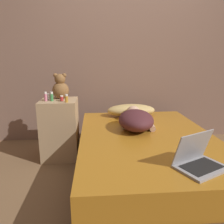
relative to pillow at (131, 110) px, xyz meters
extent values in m
plane|color=brown|center=(0.04, -0.71, -0.54)|extent=(12.00, 12.00, 0.00)
cube|color=#846656|center=(0.04, 0.51, 0.76)|extent=(8.00, 0.06, 2.60)
cube|color=#4C331E|center=(0.04, -0.71, -0.42)|extent=(1.31, 1.88, 0.24)
cube|color=#B2721E|center=(0.04, -0.71, -0.19)|extent=(1.28, 1.84, 0.22)
cube|color=tan|center=(-0.88, -0.12, -0.18)|extent=(0.42, 0.43, 0.71)
ellipsoid|color=tan|center=(0.00, 0.00, 0.00)|extent=(0.61, 0.27, 0.16)
ellipsoid|color=#4C2328|center=(-0.03, -0.52, 0.02)|extent=(0.41, 0.55, 0.20)
sphere|color=#DBAD8E|center=(0.00, -0.18, 0.01)|extent=(0.18, 0.18, 0.18)
cylinder|color=#DBAD8E|center=(0.13, -0.50, -0.05)|extent=(0.08, 0.24, 0.06)
cube|color=#9E9EA3|center=(0.25, -1.38, -0.07)|extent=(0.40, 0.35, 0.02)
cube|color=black|center=(0.25, -1.38, -0.06)|extent=(0.31, 0.27, 0.00)
cube|color=#9E9EA3|center=(0.22, -1.31, 0.05)|extent=(0.32, 0.21, 0.22)
cube|color=black|center=(0.22, -1.31, 0.05)|extent=(0.29, 0.18, 0.20)
sphere|color=brown|center=(-0.86, -0.03, 0.27)|extent=(0.20, 0.20, 0.20)
sphere|color=brown|center=(-0.86, -0.03, 0.40)|extent=(0.13, 0.13, 0.13)
sphere|color=brown|center=(-0.92, -0.03, 0.45)|extent=(0.05, 0.05, 0.05)
sphere|color=brown|center=(-0.81, -0.03, 0.45)|extent=(0.05, 0.05, 0.05)
cylinder|color=#3D8E4C|center=(-0.95, -0.18, 0.21)|extent=(0.04, 0.04, 0.08)
cylinder|color=white|center=(-0.95, -0.18, 0.27)|extent=(0.03, 0.03, 0.02)
cylinder|color=gold|center=(-0.77, -0.27, 0.21)|extent=(0.03, 0.03, 0.07)
cylinder|color=white|center=(-0.77, -0.27, 0.25)|extent=(0.03, 0.03, 0.02)
cylinder|color=pink|center=(-1.01, -0.18, 0.21)|extent=(0.03, 0.03, 0.08)
cylinder|color=white|center=(-1.01, -0.18, 0.27)|extent=(0.03, 0.03, 0.02)
cylinder|color=white|center=(-1.00, -0.14, 0.20)|extent=(0.03, 0.03, 0.06)
cylinder|color=white|center=(-1.00, -0.14, 0.24)|extent=(0.03, 0.03, 0.02)
cylinder|color=#B72D2D|center=(-0.84, -0.18, 0.20)|extent=(0.04, 0.04, 0.05)
cylinder|color=white|center=(-0.84, -0.18, 0.23)|extent=(0.03, 0.03, 0.01)
camera|label=1|loc=(-0.46, -2.67, 0.66)|focal=35.00mm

